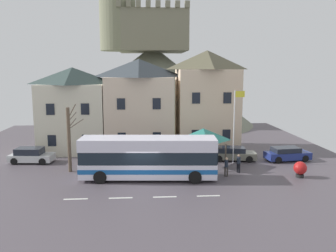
# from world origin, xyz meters

# --- Properties ---
(ground_plane) EXTENTS (40.00, 60.00, 0.07)m
(ground_plane) POSITION_xyz_m (0.00, -0.00, -0.03)
(ground_plane) COLOR #514950
(townhouse_00) EXTENTS (6.65, 5.75, 8.83)m
(townhouse_00) POSITION_xyz_m (-7.25, 11.84, 4.41)
(townhouse_00) COLOR beige
(townhouse_00) RESTS_ON ground_plane
(townhouse_01) EXTENTS (6.97, 6.31, 9.71)m
(townhouse_01) POSITION_xyz_m (-0.35, 12.12, 4.85)
(townhouse_01) COLOR beige
(townhouse_01) RESTS_ON ground_plane
(townhouse_02) EXTENTS (6.28, 5.84, 10.60)m
(townhouse_02) POSITION_xyz_m (6.87, 11.89, 5.30)
(townhouse_02) COLOR beige
(townhouse_02) RESTS_ON ground_plane
(hilltop_castle) EXTENTS (32.05, 32.05, 19.45)m
(hilltop_castle) POSITION_xyz_m (1.48, 31.46, 6.73)
(hilltop_castle) COLOR slate
(hilltop_castle) RESTS_ON ground_plane
(transit_bus) EXTENTS (10.81, 3.28, 3.32)m
(transit_bus) POSITION_xyz_m (0.45, 1.45, 1.68)
(transit_bus) COLOR white
(transit_bus) RESTS_ON ground_plane
(bus_shelter) EXTENTS (3.60, 3.60, 3.47)m
(bus_shelter) POSITION_xyz_m (5.35, 4.70, 2.91)
(bus_shelter) COLOR #473D33
(bus_shelter) RESTS_ON ground_plane
(parked_car_00) EXTENTS (4.34, 2.25, 1.30)m
(parked_car_00) POSITION_xyz_m (13.70, 6.27, 0.65)
(parked_car_00) COLOR navy
(parked_car_00) RESTS_ON ground_plane
(parked_car_01) EXTENTS (4.11, 2.21, 1.40)m
(parked_car_01) POSITION_xyz_m (-10.41, 7.17, 0.68)
(parked_car_01) COLOR silver
(parked_car_01) RESTS_ON ground_plane
(parked_car_02) EXTENTS (4.45, 2.26, 1.27)m
(parked_car_02) POSITION_xyz_m (8.55, 6.76, 0.63)
(parked_car_02) COLOR slate
(parked_car_02) RESTS_ON ground_plane
(pedestrian_00) EXTENTS (0.32, 0.36, 1.58)m
(pedestrian_00) POSITION_xyz_m (8.01, 2.60, 0.83)
(pedestrian_00) COLOR black
(pedestrian_00) RESTS_ON ground_plane
(pedestrian_01) EXTENTS (0.30, 0.29, 1.58)m
(pedestrian_01) POSITION_xyz_m (6.75, 1.64, 0.92)
(pedestrian_01) COLOR #38332D
(pedestrian_01) RESTS_ON ground_plane
(public_bench) EXTENTS (1.78, 0.48, 0.87)m
(public_bench) POSITION_xyz_m (6.16, 6.72, 0.48)
(public_bench) COLOR #33473D
(public_bench) RESTS_ON ground_plane
(flagpole) EXTENTS (0.95, 0.10, 6.75)m
(flagpole) POSITION_xyz_m (8.42, 5.72, 3.93)
(flagpole) COLOR silver
(flagpole) RESTS_ON ground_plane
(harbour_buoy) EXTENTS (1.05, 1.05, 1.30)m
(harbour_buoy) POSITION_xyz_m (12.61, 0.98, 0.72)
(harbour_buoy) COLOR black
(harbour_buoy) RESTS_ON ground_plane
(bare_tree_00) EXTENTS (1.30, 1.00, 5.73)m
(bare_tree_00) POSITION_xyz_m (-6.16, 3.92, 2.83)
(bare_tree_00) COLOR brown
(bare_tree_00) RESTS_ON ground_plane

